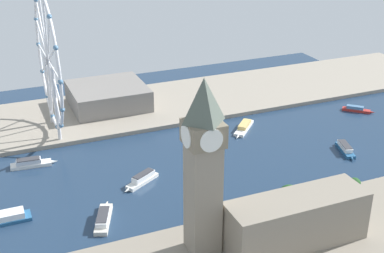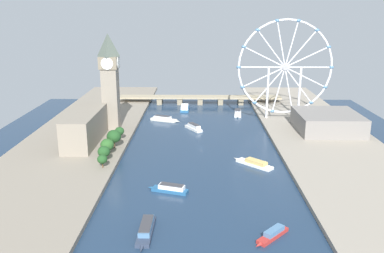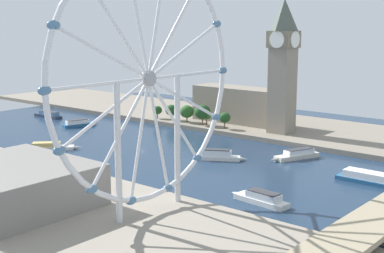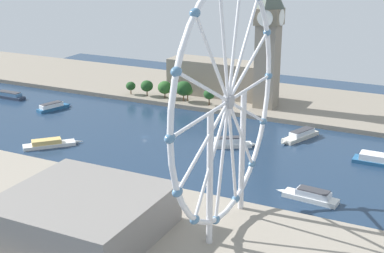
% 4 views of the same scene
% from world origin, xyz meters
% --- Properties ---
extents(ground_plane, '(381.76, 381.76, 0.00)m').
position_xyz_m(ground_plane, '(0.00, 0.00, 0.00)').
color(ground_plane, '#1E334C').
extents(riverbank_left, '(90.00, 520.00, 3.00)m').
position_xyz_m(riverbank_left, '(-105.88, 0.00, 1.50)').
color(riverbank_left, gray).
rests_on(riverbank_left, ground_plane).
extents(riverbank_right, '(90.00, 520.00, 3.00)m').
position_xyz_m(riverbank_right, '(105.88, 0.00, 1.50)').
color(riverbank_right, gray).
rests_on(riverbank_right, ground_plane).
extents(clock_tower, '(17.27, 17.27, 86.62)m').
position_xyz_m(clock_tower, '(-82.34, 46.88, 47.97)').
color(clock_tower, gray).
rests_on(clock_tower, riverbank_left).
extents(parliament_block, '(22.00, 70.39, 25.47)m').
position_xyz_m(parliament_block, '(-95.78, 3.68, 15.74)').
color(parliament_block, gray).
rests_on(parliament_block, riverbank_left).
extents(tree_row_embankment, '(12.88, 71.11, 14.55)m').
position_xyz_m(tree_row_embankment, '(-70.20, -19.25, 11.07)').
color(tree_row_embankment, '#513823').
rests_on(tree_row_embankment, riverbank_left).
extents(ferris_wheel, '(96.75, 3.20, 98.64)m').
position_xyz_m(ferris_wheel, '(83.65, 88.18, 53.89)').
color(ferris_wheel, silver).
rests_on(ferris_wheel, riverbank_right).
extents(riverside_hall, '(54.74, 58.00, 16.67)m').
position_xyz_m(riverside_hall, '(115.22, 41.35, 11.34)').
color(riverside_hall, gray).
rests_on(riverside_hall, riverbank_right).
extents(river_bridge, '(193.76, 17.39, 9.36)m').
position_xyz_m(river_bridge, '(-0.00, 164.83, 6.77)').
color(river_bridge, tan).
rests_on(river_bridge, ground_plane).
extents(tour_boat_0, '(19.71, 20.40, 4.36)m').
position_xyz_m(tour_boat_0, '(34.61, -138.01, 1.78)').
color(tour_boat_0, '#B22D28').
rests_on(tour_boat_0, ground_plane).
extents(tour_boat_1, '(9.33, 29.66, 5.50)m').
position_xyz_m(tour_boat_1, '(40.67, 111.53, 2.23)').
color(tour_boat_1, white).
rests_on(tour_boat_1, ground_plane).
extents(tour_boat_2, '(31.45, 16.21, 5.42)m').
position_xyz_m(tour_boat_2, '(-37.39, 84.29, 2.24)').
color(tour_boat_2, beige).
rests_on(tour_boat_2, ground_plane).
extents(tour_boat_3, '(17.65, 25.76, 6.04)m').
position_xyz_m(tour_boat_3, '(-6.67, 52.78, 2.53)').
color(tour_boat_3, white).
rests_on(tour_boat_3, ground_plane).
extents(tour_boat_4, '(26.64, 12.50, 5.13)m').
position_xyz_m(tour_boat_4, '(-19.80, -85.47, 2.18)').
color(tour_boat_4, '#235684').
rests_on(tour_boat_4, ground_plane).
extents(tour_boat_5, '(27.60, 26.68, 4.51)m').
position_xyz_m(tour_boat_5, '(38.64, -39.87, 1.81)').
color(tour_boat_5, white).
rests_on(tour_boat_5, ground_plane).
extents(tour_boat_6, '(9.55, 36.52, 5.34)m').
position_xyz_m(tour_boat_6, '(-17.56, 134.24, 2.28)').
color(tour_boat_6, '#235684').
rests_on(tour_boat_6, ground_plane).
extents(tour_boat_7, '(7.43, 33.07, 4.99)m').
position_xyz_m(tour_boat_7, '(-28.75, -134.67, 2.11)').
color(tour_boat_7, '#2D384C').
rests_on(tour_boat_7, ground_plane).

